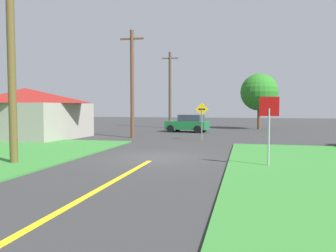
% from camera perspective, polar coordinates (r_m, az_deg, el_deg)
% --- Properties ---
extents(ground_plane, '(120.00, 120.00, 0.00)m').
position_cam_1_polar(ground_plane, '(15.18, -2.11, -5.46)').
color(ground_plane, '#353535').
extents(lane_stripe_center, '(0.20, 14.00, 0.01)m').
position_cam_1_polar(lane_stripe_center, '(7.93, -17.94, -13.69)').
color(lane_stripe_center, yellow).
rests_on(lane_stripe_center, ground).
extents(stop_sign, '(0.72, 0.16, 2.69)m').
position_cam_1_polar(stop_sign, '(13.11, 17.03, 1.30)').
color(stop_sign, '#9EA0A8').
rests_on(stop_sign, ground).
extents(car_approaching_junction, '(4.07, 2.62, 1.62)m').
position_cam_1_polar(car_approaching_junction, '(30.84, 3.52, 0.45)').
color(car_approaching_junction, '#196B33').
rests_on(car_approaching_junction, ground).
extents(utility_pole_near, '(1.80, 0.31, 7.37)m').
position_cam_1_polar(utility_pole_near, '(14.67, -25.34, 8.79)').
color(utility_pole_near, brown).
rests_on(utility_pole_near, ground).
extents(utility_pole_mid, '(1.80, 0.28, 8.04)m').
position_cam_1_polar(utility_pole_mid, '(25.14, -6.20, 7.46)').
color(utility_pole_mid, brown).
rests_on(utility_pole_mid, ground).
extents(utility_pole_far, '(1.80, 0.30, 8.38)m').
position_cam_1_polar(utility_pole_far, '(36.84, 0.34, 6.35)').
color(utility_pole_far, '#4D3B2B').
rests_on(utility_pole_far, ground).
extents(direction_sign, '(0.91, 0.08, 2.62)m').
position_cam_1_polar(direction_sign, '(22.88, 5.84, 1.54)').
color(direction_sign, slate).
rests_on(direction_sign, ground).
extents(oak_tree_left, '(3.88, 3.88, 5.83)m').
position_cam_1_polar(oak_tree_left, '(36.02, 15.45, 5.64)').
color(oak_tree_left, brown).
rests_on(oak_tree_left, ground).
extents(barn, '(8.19, 6.79, 3.74)m').
position_cam_1_polar(barn, '(26.96, -23.39, 2.06)').
color(barn, gray).
rests_on(barn, ground).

